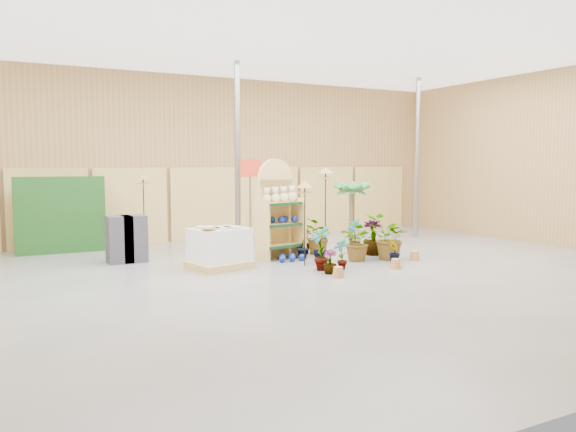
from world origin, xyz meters
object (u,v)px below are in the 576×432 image
object	(u,v)px
pallet_stack	(220,248)
bird_table_front	(305,187)
potted_plant_2	(359,242)
display_shelf	(277,213)

from	to	relation	value
pallet_stack	bird_table_front	distance (m)	2.13
pallet_stack	potted_plant_2	xyz separation A→B (m)	(2.97, -0.59, 0.01)
bird_table_front	display_shelf	bearing A→B (deg)	92.27
pallet_stack	potted_plant_2	world-z (taller)	pallet_stack
pallet_stack	potted_plant_2	size ratio (longest dim) A/B	1.58
display_shelf	pallet_stack	xyz separation A→B (m)	(-1.61, -0.59, -0.61)
potted_plant_2	display_shelf	bearing A→B (deg)	139.05
bird_table_front	potted_plant_2	world-z (taller)	bird_table_front
pallet_stack	bird_table_front	world-z (taller)	bird_table_front
display_shelf	potted_plant_2	world-z (taller)	display_shelf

